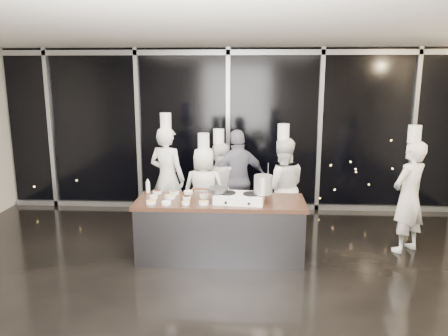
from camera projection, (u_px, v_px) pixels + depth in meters
The scene contains 15 objects.
ground at pixel (216, 286), 5.67m from camera, with size 9.00×9.00×0.00m, color black.
room_shell at pixel (230, 113), 5.18m from camera, with size 9.02×7.02×3.21m.
window_wall at pixel (228, 130), 8.68m from camera, with size 8.90×0.11×3.20m.
demo_counter at pixel (220, 229), 6.45m from camera, with size 2.46×0.86×0.90m.
stove at pixel (239, 198), 6.24m from camera, with size 0.74×0.50×0.14m.
frying_pan at pixel (217, 190), 6.29m from camera, with size 0.54×0.33×0.05m.
stock_pot at pixel (263, 184), 6.16m from camera, with size 0.26×0.26×0.26m, color silver.
prep_bowls at pixel (189, 198), 6.37m from camera, with size 1.38×0.71×0.05m.
squeeze_bottle at pixel (148, 186), 6.72m from camera, with size 0.06×0.06×0.23m.
chef_far_left at pixel (167, 177), 7.61m from camera, with size 0.78×0.65×2.06m.
chef_left at pixel (204, 190), 7.41m from camera, with size 0.79×0.56×1.74m.
chef_center at pixel (219, 185), 7.65m from camera, with size 0.87×0.75×1.78m.
guest at pixel (238, 180), 7.63m from camera, with size 1.12×0.78×1.77m.
chef_right at pixel (282, 187), 7.27m from camera, with size 0.87×0.71×1.91m.
chef_side at pixel (409, 196), 6.63m from camera, with size 0.75×0.71×1.96m.
Camera 1 is at (0.38, -5.20, 2.70)m, focal length 35.00 mm.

